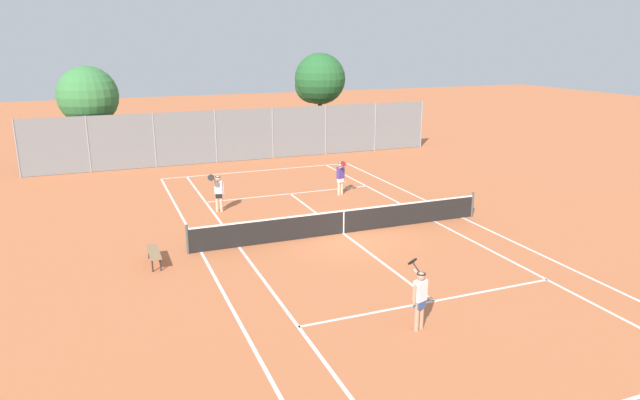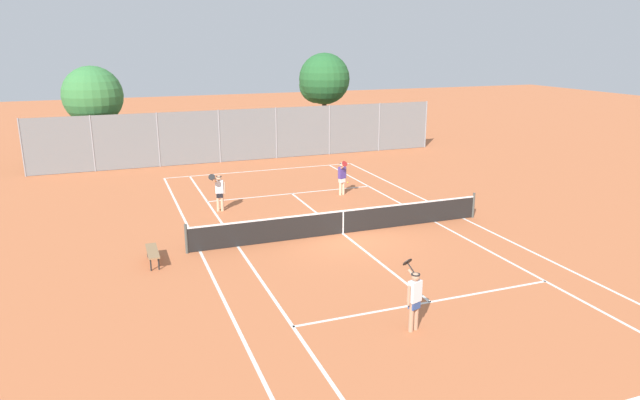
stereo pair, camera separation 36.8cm
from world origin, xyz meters
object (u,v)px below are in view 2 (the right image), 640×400
player_far_left (219,191)px  tree_behind_left (93,98)px  tennis_net (343,221)px  loose_tennis_ball_1 (388,219)px  player_near_side (414,297)px  tree_behind_right (322,81)px  courtside_bench (153,252)px  loose_tennis_ball_0 (348,182)px  player_far_right (342,176)px

player_far_left → tree_behind_left: size_ratio=0.31×
tennis_net → loose_tennis_ball_1: size_ratio=181.82×
player_near_side → loose_tennis_ball_1: (3.78, 8.68, -0.89)m
tree_behind_left → player_near_side: bearing=-73.3°
player_near_side → player_far_left: size_ratio=1.00×
tree_behind_right → player_near_side: bearing=-106.0°
courtside_bench → tree_behind_right: tree_behind_right is taller
courtside_bench → tree_behind_right: (13.44, 19.23, 4.09)m
player_near_side → player_far_left: (-2.57, 12.35, 0.00)m
loose_tennis_ball_0 → tree_behind_left: size_ratio=0.01×
tennis_net → loose_tennis_ball_0: tennis_net is taller
player_near_side → tree_behind_left: (-7.47, 24.86, 3.05)m
loose_tennis_ball_1 → tree_behind_left: 20.10m
loose_tennis_ball_0 → loose_tennis_ball_1: (-0.91, -6.39, 0.00)m
courtside_bench → tree_behind_left: tree_behind_left is taller
tree_behind_right → courtside_bench: bearing=-124.9°
loose_tennis_ball_0 → tree_behind_right: bearing=75.6°
player_far_left → courtside_bench: bearing=-122.1°
courtside_bench → loose_tennis_ball_0: bearing=37.0°
tennis_net → player_far_left: (-3.85, 4.70, 0.42)m
player_far_right → loose_tennis_ball_0: size_ratio=26.88×
loose_tennis_ball_0 → tree_behind_right: tree_behind_right is taller
player_far_right → tree_behind_right: bearing=73.0°
loose_tennis_ball_1 → tree_behind_left: size_ratio=0.01×
tennis_net → courtside_bench: bearing=-175.6°
player_far_left → loose_tennis_ball_0: (7.26, 2.72, -0.89)m
loose_tennis_ball_0 → loose_tennis_ball_1: bearing=-98.1°
player_near_side → tennis_net: bearing=80.5°
player_far_left → tree_behind_left: tree_behind_left is taller
loose_tennis_ball_0 → player_far_left: bearing=-159.5°
player_near_side → player_far_left: same height
loose_tennis_ball_1 → loose_tennis_ball_0: bearing=81.9°
tree_behind_left → tree_behind_right: bearing=5.6°
player_far_right → tree_behind_left: (-10.96, 11.88, 3.05)m
tree_behind_left → player_far_left: bearing=-68.6°
tennis_net → player_near_side: (-1.28, -7.66, 0.42)m
player_far_left → tree_behind_right: bearing=54.1°
tree_behind_left → player_far_right: bearing=-47.3°
tree_behind_left → tree_behind_right: 15.13m
tree_behind_left → tree_behind_right: tree_behind_right is taller
player_far_right → courtside_bench: size_ratio=1.18×
tree_behind_left → tree_behind_right: size_ratio=0.91×
player_far_left → player_far_right: size_ratio=1.00×
player_near_side → tree_behind_right: size_ratio=0.28×
player_near_side → player_far_right: size_ratio=1.00×
tennis_net → player_far_right: 5.78m
player_near_side → loose_tennis_ball_1: player_near_side is taller
tree_behind_right → loose_tennis_ball_0: bearing=-104.4°
loose_tennis_ball_0 → courtside_bench: courtside_bench is taller
tennis_net → player_near_side: size_ratio=6.76×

